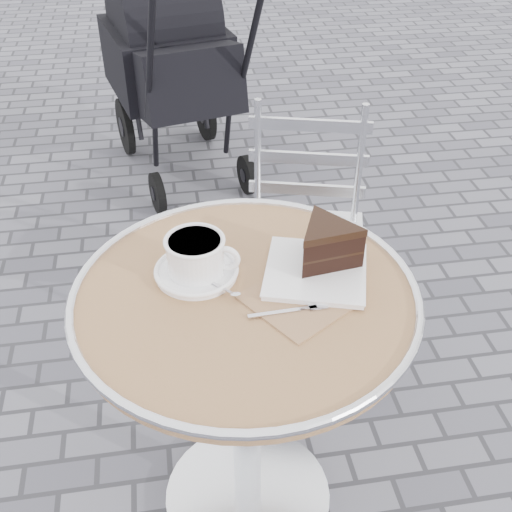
{
  "coord_description": "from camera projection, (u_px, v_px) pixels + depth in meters",
  "views": [
    {
      "loc": [
        -0.14,
        -0.99,
        1.57
      ],
      "look_at": [
        0.03,
        0.06,
        0.78
      ],
      "focal_mm": 45.0,
      "sensor_mm": 36.0,
      "label": 1
    }
  ],
  "objects": [
    {
      "name": "cappuccino_set",
      "position": [
        197.0,
        259.0,
        1.33
      ],
      "size": [
        0.18,
        0.19,
        0.09
      ],
      "rotation": [
        0.0,
        0.0,
        -0.32
      ],
      "color": "white",
      "rests_on": "cafe_table"
    },
    {
      "name": "bistro_chair",
      "position": [
        305.0,
        206.0,
        1.99
      ],
      "size": [
        0.45,
        0.45,
        0.82
      ],
      "rotation": [
        0.0,
        0.0,
        -0.27
      ],
      "color": "silver",
      "rests_on": "ground"
    },
    {
      "name": "baby_stroller",
      "position": [
        174.0,
        74.0,
        2.96
      ],
      "size": [
        0.67,
        1.09,
        1.05
      ],
      "rotation": [
        0.0,
        0.0,
        0.22
      ],
      "color": "black",
      "rests_on": "ground"
    },
    {
      "name": "cafe_table",
      "position": [
        246.0,
        350.0,
        1.4
      ],
      "size": [
        0.72,
        0.72,
        0.74
      ],
      "color": "silver",
      "rests_on": "ground"
    },
    {
      "name": "ground",
      "position": [
        248.0,
        499.0,
        1.74
      ],
      "size": [
        80.0,
        80.0,
        0.0
      ],
      "primitive_type": "plane",
      "color": "slate",
      "rests_on": "ground"
    },
    {
      "name": "cake_plate_set",
      "position": [
        324.0,
        251.0,
        1.33
      ],
      "size": [
        0.31,
        0.33,
        0.11
      ],
      "rotation": [
        0.0,
        0.0,
        -0.3
      ],
      "color": "#966D52",
      "rests_on": "cafe_table"
    }
  ]
}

